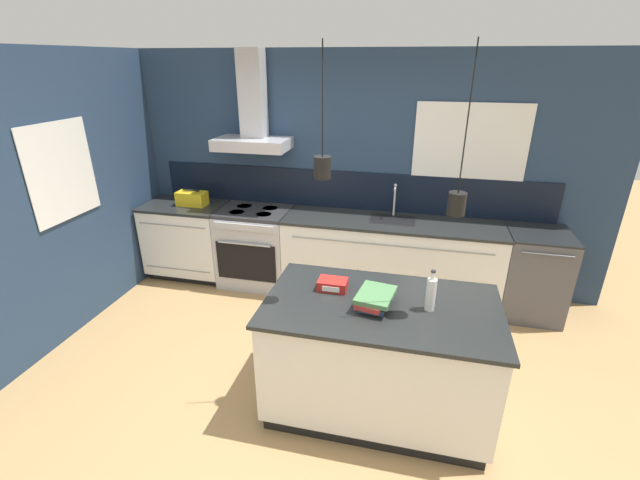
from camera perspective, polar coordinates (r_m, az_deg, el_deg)
name	(u,v)px	position (r m, az deg, el deg)	size (l,w,h in m)	color
ground_plane	(302,391)	(3.69, -2.37, -19.48)	(16.00, 16.00, 0.00)	tan
wall_back	(342,170)	(4.82, 3.01, 9.36)	(5.60, 2.14, 2.60)	navy
wall_left	(76,193)	(4.75, -29.81, 5.47)	(0.08, 3.80, 2.60)	navy
counter_run_left	(189,239)	(5.45, -17.09, 0.09)	(0.95, 0.64, 0.91)	black
counter_run_sink	(389,259)	(4.77, 9.24, -2.51)	(2.33, 0.64, 1.27)	black
oven_range	(256,247)	(5.08, -8.54, -0.88)	(0.80, 0.66, 0.91)	#B5B5BA
dishwasher	(532,274)	(4.92, 26.45, -4.04)	(0.61, 0.65, 0.91)	#4C4C51
kitchen_island	(378,355)	(3.32, 7.79, -15.01)	(1.65, 0.95, 0.91)	black
bottle_on_island	(431,294)	(3.00, 14.56, -6.95)	(0.07, 0.07, 0.30)	silver
book_stack	(375,298)	(3.00, 7.29, -7.74)	(0.28, 0.34, 0.11)	#335684
red_supply_box	(333,284)	(3.19, 1.70, -5.94)	(0.21, 0.15, 0.08)	red
yellow_toolbox	(192,198)	(5.22, -16.70, 5.33)	(0.34, 0.18, 0.19)	gold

